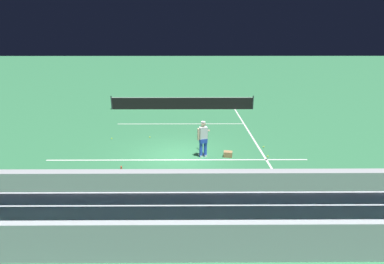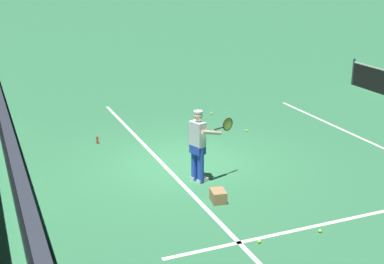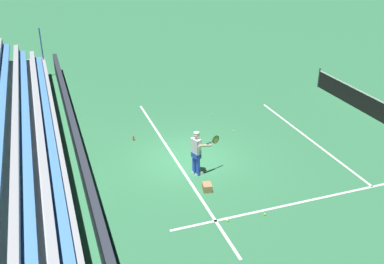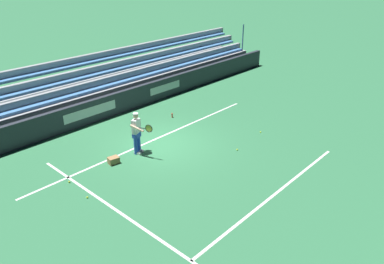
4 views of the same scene
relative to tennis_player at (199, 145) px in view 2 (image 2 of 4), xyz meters
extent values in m
plane|color=#337A4C|center=(-1.21, 0.08, -0.89)|extent=(160.00, 160.00, 0.00)
cube|color=white|center=(-1.21, -0.42, -0.89)|extent=(12.00, 0.10, 0.01)
cube|color=white|center=(-1.21, 5.58, -0.89)|extent=(8.22, 0.10, 0.01)
cube|color=#2D333D|center=(-1.21, -4.00, -0.34)|extent=(26.74, 0.24, 1.10)
cube|color=silver|center=(-0.41, -3.87, -0.29)|extent=(2.80, 0.01, 0.44)
cube|color=silver|center=(-5.22, -3.87, -0.29)|extent=(2.20, 0.01, 0.40)
cylinder|color=blue|center=(-0.10, -0.06, -0.45)|extent=(0.15, 0.15, 0.88)
cylinder|color=blue|center=(0.11, 0.01, -0.45)|extent=(0.15, 0.15, 0.88)
cube|color=white|center=(-0.12, -0.01, -0.85)|extent=(0.19, 0.30, 0.09)
cube|color=white|center=(0.09, 0.06, -0.85)|extent=(0.19, 0.30, 0.09)
cube|color=blue|center=(0.00, -0.03, -0.09)|extent=(0.39, 0.32, 0.20)
cube|color=white|center=(0.00, -0.03, 0.28)|extent=(0.41, 0.32, 0.58)
sphere|color=beige|center=(0.00, -0.02, 0.71)|extent=(0.21, 0.21, 0.21)
cylinder|color=white|center=(0.00, -0.02, 0.80)|extent=(0.20, 0.20, 0.05)
cylinder|color=beige|center=(-0.23, -0.11, 0.24)|extent=(0.09, 0.09, 0.56)
cylinder|color=beige|center=(0.17, 0.24, 0.33)|extent=(0.27, 0.58, 0.24)
cylinder|color=black|center=(0.09, 0.47, 0.38)|extent=(0.13, 0.29, 0.03)
torus|color=black|center=(0.00, 0.73, 0.42)|extent=(0.12, 0.30, 0.31)
cylinder|color=#D6D14C|center=(0.00, 0.73, 0.42)|extent=(0.09, 0.26, 0.27)
cube|color=#A87F51|center=(1.18, -0.04, -0.76)|extent=(0.45, 0.37, 0.26)
sphere|color=#CCE533|center=(-4.95, 2.56, -0.86)|extent=(0.07, 0.07, 0.07)
sphere|color=#CCE533|center=(3.05, -0.08, -0.86)|extent=(0.07, 0.07, 0.07)
sphere|color=#CCE533|center=(3.15, 1.19, -0.86)|extent=(0.07, 0.07, 0.07)
sphere|color=#CCE533|center=(-2.87, 2.79, -0.86)|extent=(0.07, 0.07, 0.07)
cylinder|color=#EA4C33|center=(-3.50, -1.61, -0.78)|extent=(0.07, 0.07, 0.22)
cylinder|color=#33383D|center=(-6.71, 9.71, -0.36)|extent=(0.09, 0.09, 1.07)
camera|label=1|loc=(-0.60, -13.13, 4.48)|focal=28.00mm
camera|label=2|loc=(10.62, -4.53, 4.13)|focal=50.00mm
camera|label=3|loc=(13.53, -4.94, 7.72)|focal=42.00mm
camera|label=4|loc=(8.29, 10.57, 6.25)|focal=35.00mm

